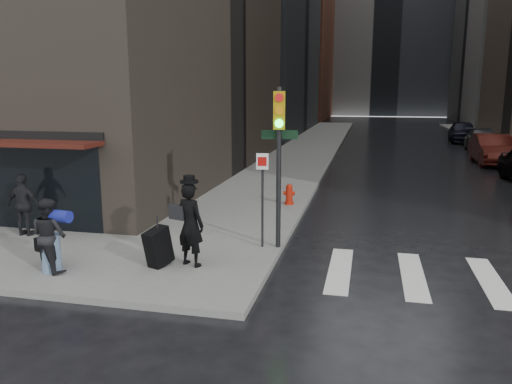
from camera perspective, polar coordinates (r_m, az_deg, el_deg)
ground at (r=11.47m, az=-8.72°, el=-9.11°), size 140.00×140.00×0.00m
sidewalk_left at (r=37.39m, az=6.56°, el=5.41°), size 4.00×50.00×0.15m
sidewalk_right at (r=38.36m, az=27.08°, el=4.38°), size 3.00×50.00×0.15m
bldg_left_far at (r=74.49m, az=-0.56°, el=18.47°), size 22.00×20.00×26.00m
bldg_distant at (r=88.80m, az=14.74°, el=18.94°), size 40.00×12.00×32.00m
man_overcoat at (r=11.21m, az=-8.27°, el=-4.06°), size 1.35×0.96×2.09m
man_jeans at (r=11.65m, az=-22.52°, el=-4.55°), size 1.13×0.90×1.63m
man_greycoat at (r=14.80m, az=-24.99°, el=-1.35°), size 1.00×0.44×1.69m
traffic_light at (r=12.03m, az=2.47°, el=5.23°), size 0.98×0.52×3.95m
fire_hydrant at (r=17.25m, az=3.81°, el=-0.36°), size 0.39×0.31×0.72m
parked_car_2 at (r=30.60m, az=25.39°, el=4.44°), size 1.83×5.03×1.65m
parked_car_3 at (r=36.82m, az=24.52°, el=5.39°), size 2.40×5.19×1.47m
parked_car_4 at (r=42.85m, az=22.56°, el=6.40°), size 2.31×4.99×1.66m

